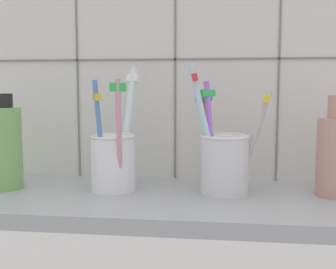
% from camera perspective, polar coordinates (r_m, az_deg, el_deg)
% --- Properties ---
extents(counter_slab, '(0.64, 0.22, 0.02)m').
position_cam_1_polar(counter_slab, '(0.58, -0.23, -9.19)').
color(counter_slab, '#9EA3A8').
rests_on(counter_slab, ground).
extents(tile_wall_back, '(0.64, 0.02, 0.45)m').
position_cam_1_polar(tile_wall_back, '(0.68, 1.09, 11.33)').
color(tile_wall_back, silver).
rests_on(tile_wall_back, ground).
extents(toothbrush_cup_left, '(0.06, 0.12, 0.18)m').
position_cam_1_polar(toothbrush_cup_left, '(0.60, -7.36, -3.15)').
color(toothbrush_cup_left, white).
rests_on(toothbrush_cup_left, counter_slab).
extents(toothbrush_cup_right, '(0.11, 0.08, 0.18)m').
position_cam_1_polar(toothbrush_cup_right, '(0.58, 7.60, -3.37)').
color(toothbrush_cup_right, silver).
rests_on(toothbrush_cup_right, counter_slab).
extents(ceramic_vase, '(0.05, 0.05, 0.14)m').
position_cam_1_polar(ceramic_vase, '(0.61, 21.89, -2.44)').
color(ceramic_vase, tan).
rests_on(ceramic_vase, counter_slab).
extents(soap_bottle, '(0.05, 0.05, 0.14)m').
position_cam_1_polar(soap_bottle, '(0.65, -21.30, -1.48)').
color(soap_bottle, '#78AF60').
rests_on(soap_bottle, counter_slab).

